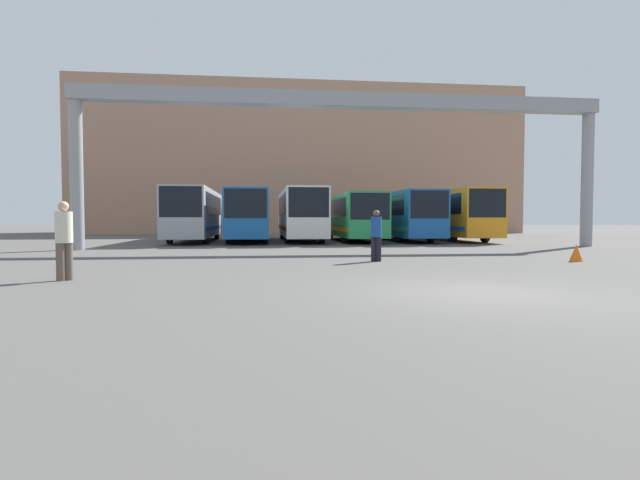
{
  "coord_description": "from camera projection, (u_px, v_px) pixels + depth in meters",
  "views": [
    {
      "loc": [
        -4.29,
        -9.32,
        1.45
      ],
      "look_at": [
        -1.08,
        17.58,
        0.3
      ],
      "focal_mm": 28.0,
      "sensor_mm": 36.0,
      "label": 1
    }
  ],
  "objects": [
    {
      "name": "ground_plane",
      "position": [
        480.0,
        292.0,
        9.81
      ],
      "size": [
        200.0,
        200.0,
        0.0
      ],
      "primitive_type": "plane",
      "color": "#514F4C"
    },
    {
      "name": "building_backdrop",
      "position": [
        300.0,
        164.0,
        53.76
      ],
      "size": [
        44.49,
        12.0,
        14.8
      ],
      "color": "tan",
      "rests_on": "ground"
    },
    {
      "name": "overhead_gantry",
      "position": [
        348.0,
        120.0,
        24.59
      ],
      "size": [
        26.2,
        0.8,
        7.65
      ],
      "color": "gray",
      "rests_on": "ground"
    },
    {
      "name": "bus_slot_0",
      "position": [
        195.0,
        212.0,
        32.15
      ],
      "size": [
        2.43,
        12.06,
        3.27
      ],
      "color": "#999EA5",
      "rests_on": "ground"
    },
    {
      "name": "bus_slot_1",
      "position": [
        248.0,
        213.0,
        31.77
      ],
      "size": [
        2.49,
        10.5,
        3.17
      ],
      "color": "#1959A5",
      "rests_on": "ground"
    },
    {
      "name": "bus_slot_2",
      "position": [
        300.0,
        212.0,
        33.06
      ],
      "size": [
        2.43,
        12.3,
        3.27
      ],
      "color": "silver",
      "rests_on": "ground"
    },
    {
      "name": "bus_slot_3",
      "position": [
        352.0,
        215.0,
        32.7
      ],
      "size": [
        2.43,
        10.74,
        2.98
      ],
      "color": "#268C4C",
      "rests_on": "ground"
    },
    {
      "name": "bus_slot_4",
      "position": [
        399.0,
        214.0,
        33.94
      ],
      "size": [
        2.44,
        12.45,
        3.14
      ],
      "color": "#1959A5",
      "rests_on": "ground"
    },
    {
      "name": "bus_slot_5",
      "position": [
        450.0,
        213.0,
        33.82
      ],
      "size": [
        2.43,
        11.4,
        3.26
      ],
      "color": "orange",
      "rests_on": "ground"
    },
    {
      "name": "pedestrian_mid_right",
      "position": [
        64.0,
        239.0,
        11.7
      ],
      "size": [
        0.39,
        0.39,
        1.86
      ],
      "rotation": [
        0.0,
        0.0,
        0.74
      ],
      "color": "brown",
      "rests_on": "ground"
    },
    {
      "name": "pedestrian_near_center",
      "position": [
        376.0,
        234.0,
        16.97
      ],
      "size": [
        0.36,
        0.36,
        1.75
      ],
      "rotation": [
        0.0,
        0.0,
        5.81
      ],
      "color": "black",
      "rests_on": "ground"
    },
    {
      "name": "traffic_cone",
      "position": [
        576.0,
        253.0,
        16.98
      ],
      "size": [
        0.44,
        0.44,
        0.6
      ],
      "color": "orange",
      "rests_on": "ground"
    }
  ]
}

